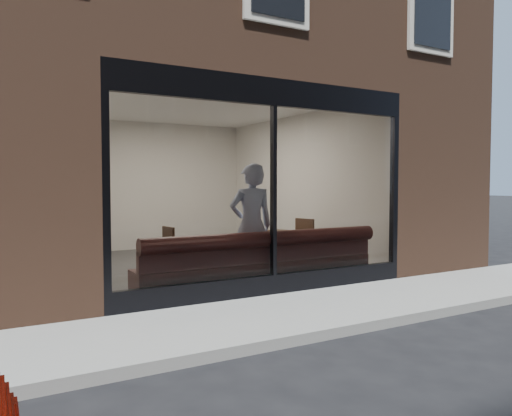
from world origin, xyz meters
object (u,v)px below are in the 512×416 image
banquette (260,275)px  person (251,225)px  cafe_table_right (279,232)px  cafe_chair_left (158,271)px  cafe_chair_right (298,254)px  cafe_table_left (200,241)px

banquette → person: size_ratio=2.02×
cafe_table_right → cafe_chair_left: cafe_table_right is taller
cafe_chair_left → cafe_chair_right: 3.10m
banquette → cafe_chair_right: banquette is taller
cafe_chair_left → cafe_chair_right: bearing=-178.9°
person → cafe_table_left: bearing=-16.8°
cafe_table_left → cafe_table_right: (1.95, 0.71, 0.00)m
banquette → cafe_chair_left: size_ratio=10.74×
person → cafe_table_right: person is taller
banquette → cafe_table_right: bearing=47.6°
cafe_chair_right → banquette: bearing=26.0°
person → cafe_table_left: 0.85m
banquette → cafe_chair_right: bearing=40.4°
cafe_table_right → cafe_chair_left: bearing=-174.9°
cafe_table_left → cafe_table_right: size_ratio=1.24×
banquette → person: person is taller
cafe_table_right → cafe_chair_right: (0.58, 0.21, -0.50)m
cafe_table_left → person: bearing=-25.8°
banquette → cafe_chair_right: 2.35m
person → cafe_chair_left: 1.70m
cafe_table_right → cafe_chair_right: bearing=19.4°
banquette → cafe_table_left: (-0.74, 0.61, 0.52)m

